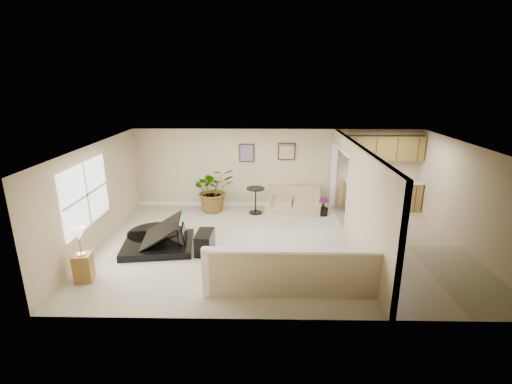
{
  "coord_description": "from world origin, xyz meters",
  "views": [
    {
      "loc": [
        -0.45,
        -8.48,
        3.98
      ],
      "look_at": [
        -0.61,
        0.4,
        1.26
      ],
      "focal_mm": 26.0,
      "sensor_mm": 36.0,
      "label": 1
    }
  ],
  "objects_px": {
    "piano": "(157,221)",
    "loveseat": "(293,199)",
    "palm_plant": "(214,190)",
    "small_plant": "(323,208)",
    "lamp_stand": "(82,259)",
    "accent_table": "(256,197)",
    "piano_bench": "(205,242)"
  },
  "relations": [
    {
      "from": "piano",
      "to": "piano_bench",
      "type": "height_order",
      "value": "piano"
    },
    {
      "from": "piano",
      "to": "loveseat",
      "type": "distance_m",
      "value": 4.42
    },
    {
      "from": "piano",
      "to": "loveseat",
      "type": "relative_size",
      "value": 1.2
    },
    {
      "from": "piano",
      "to": "lamp_stand",
      "type": "relative_size",
      "value": 1.85
    },
    {
      "from": "accent_table",
      "to": "small_plant",
      "type": "height_order",
      "value": "accent_table"
    },
    {
      "from": "loveseat",
      "to": "lamp_stand",
      "type": "distance_m",
      "value": 6.33
    },
    {
      "from": "piano",
      "to": "small_plant",
      "type": "distance_m",
      "value": 4.96
    },
    {
      "from": "piano_bench",
      "to": "lamp_stand",
      "type": "bearing_deg",
      "value": -149.02
    },
    {
      "from": "small_plant",
      "to": "accent_table",
      "type": "bearing_deg",
      "value": 176.19
    },
    {
      "from": "piano",
      "to": "accent_table",
      "type": "distance_m",
      "value": 3.34
    },
    {
      "from": "piano",
      "to": "piano_bench",
      "type": "relative_size",
      "value": 2.92
    },
    {
      "from": "piano",
      "to": "palm_plant",
      "type": "relative_size",
      "value": 1.35
    },
    {
      "from": "loveseat",
      "to": "accent_table",
      "type": "distance_m",
      "value": 1.21
    },
    {
      "from": "accent_table",
      "to": "small_plant",
      "type": "distance_m",
      "value": 2.08
    },
    {
      "from": "loveseat",
      "to": "accent_table",
      "type": "bearing_deg",
      "value": -158.96
    },
    {
      "from": "palm_plant",
      "to": "small_plant",
      "type": "xyz_separation_m",
      "value": [
        3.36,
        -0.33,
        -0.45
      ]
    },
    {
      "from": "loveseat",
      "to": "small_plant",
      "type": "bearing_deg",
      "value": -18.89
    },
    {
      "from": "lamp_stand",
      "to": "small_plant",
      "type": "bearing_deg",
      "value": 35.48
    },
    {
      "from": "piano",
      "to": "palm_plant",
      "type": "xyz_separation_m",
      "value": [
        1.07,
        2.54,
        0.03
      ]
    },
    {
      "from": "loveseat",
      "to": "palm_plant",
      "type": "bearing_deg",
      "value": -170.82
    },
    {
      "from": "piano_bench",
      "to": "lamp_stand",
      "type": "xyz_separation_m",
      "value": [
        -2.28,
        -1.37,
        0.25
      ]
    },
    {
      "from": "loveseat",
      "to": "palm_plant",
      "type": "height_order",
      "value": "palm_plant"
    },
    {
      "from": "loveseat",
      "to": "palm_plant",
      "type": "distance_m",
      "value": 2.49
    },
    {
      "from": "accent_table",
      "to": "palm_plant",
      "type": "height_order",
      "value": "palm_plant"
    },
    {
      "from": "loveseat",
      "to": "accent_table",
      "type": "relative_size",
      "value": 2.21
    },
    {
      "from": "palm_plant",
      "to": "small_plant",
      "type": "relative_size",
      "value": 2.84
    },
    {
      "from": "piano",
      "to": "lamp_stand",
      "type": "xyz_separation_m",
      "value": [
        -1.07,
        -1.7,
        -0.16
      ]
    },
    {
      "from": "piano",
      "to": "small_plant",
      "type": "bearing_deg",
      "value": 18.87
    },
    {
      "from": "lamp_stand",
      "to": "accent_table",
      "type": "bearing_deg",
      "value": 49.69
    },
    {
      "from": "piano",
      "to": "lamp_stand",
      "type": "distance_m",
      "value": 2.02
    },
    {
      "from": "piano",
      "to": "small_plant",
      "type": "xyz_separation_m",
      "value": [
        4.43,
        2.21,
        -0.42
      ]
    },
    {
      "from": "accent_table",
      "to": "piano",
      "type": "bearing_deg",
      "value": -135.27
    }
  ]
}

